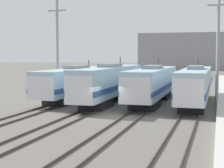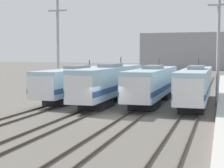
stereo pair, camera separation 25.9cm
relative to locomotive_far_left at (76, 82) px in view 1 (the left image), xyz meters
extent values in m
plane|color=#666059|center=(6.87, -10.29, -2.06)|extent=(400.00, 400.00, 0.00)
cube|color=#4C4238|center=(-0.72, -10.29, -1.99)|extent=(0.07, 120.00, 0.15)
cube|color=#4C4238|center=(0.72, -10.29, -1.99)|extent=(0.07, 120.00, 0.15)
cube|color=#4C4238|center=(3.86, -10.29, -1.99)|extent=(0.07, 120.00, 0.15)
cube|color=#4C4238|center=(5.30, -10.29, -1.99)|extent=(0.07, 120.00, 0.15)
cube|color=#4C4238|center=(8.44, -10.29, -1.99)|extent=(0.07, 120.00, 0.15)
cube|color=#4C4238|center=(9.88, -10.29, -1.99)|extent=(0.07, 120.00, 0.15)
cube|color=#4C4238|center=(13.03, -10.29, -1.99)|extent=(0.07, 120.00, 0.15)
cube|color=#4C4238|center=(14.46, -10.29, -1.99)|extent=(0.07, 120.00, 0.15)
cube|color=#232326|center=(0.00, -4.18, -1.59)|extent=(2.51, 4.11, 0.95)
cube|color=#232326|center=(0.00, 5.17, -1.59)|extent=(2.51, 4.11, 0.95)
cube|color=#9EBCCC|center=(0.00, 0.50, 0.23)|extent=(2.96, 18.70, 2.69)
cube|color=navy|center=(0.00, 0.50, -0.31)|extent=(3.00, 18.74, 0.48)
cube|color=silver|center=(0.00, -7.96, 0.03)|extent=(2.72, 1.98, 2.29)
cube|color=black|center=(0.00, -8.87, 0.53)|extent=(2.31, 0.08, 0.64)
cube|color=gray|center=(0.00, 0.50, 1.75)|extent=(1.63, 4.67, 0.35)
cylinder|color=#38383D|center=(0.00, 4.61, 2.05)|extent=(0.12, 0.12, 0.95)
cube|color=#232326|center=(4.58, -6.00, -1.59)|extent=(2.35, 4.26, 0.95)
cube|color=#232326|center=(4.58, 3.68, -1.59)|extent=(2.35, 4.26, 0.95)
cube|color=#9EBCCC|center=(4.58, -1.16, 0.37)|extent=(2.76, 19.34, 2.97)
cube|color=navy|center=(4.58, -1.16, -0.22)|extent=(2.80, 19.38, 0.53)
cube|color=silver|center=(4.58, -9.76, 0.15)|extent=(2.54, 2.35, 2.52)
cube|color=black|center=(4.58, -10.85, 0.70)|extent=(2.16, 0.08, 0.71)
cube|color=gray|center=(4.58, -1.16, 2.03)|extent=(1.52, 4.84, 0.35)
cylinder|color=#38383D|center=(4.58, 3.09, 2.39)|extent=(0.12, 0.12, 1.06)
cube|color=#232326|center=(9.16, -4.84, -1.59)|extent=(2.55, 3.91, 0.95)
cube|color=#232326|center=(9.16, 4.04, -1.59)|extent=(2.55, 3.91, 0.95)
cube|color=#9EBCCC|center=(9.16, -0.40, 0.29)|extent=(3.00, 17.76, 2.81)
cube|color=navy|center=(9.16, -0.40, -0.27)|extent=(3.04, 17.80, 0.51)
cube|color=silver|center=(9.16, -8.37, 0.08)|extent=(2.76, 2.02, 2.39)
cube|color=black|center=(9.16, -9.30, 0.60)|extent=(2.34, 0.08, 0.67)
cube|color=gray|center=(9.16, -0.40, 1.87)|extent=(1.65, 4.44, 0.35)
cylinder|color=#38383D|center=(9.16, 3.50, 2.24)|extent=(0.12, 0.12, 1.09)
cube|color=#232326|center=(13.74, -5.34, -1.59)|extent=(2.30, 4.05, 0.95)
cube|color=#232326|center=(13.74, 3.86, -1.59)|extent=(2.30, 4.05, 0.95)
cube|color=#9EBCCC|center=(13.74, -0.74, 0.30)|extent=(2.71, 18.40, 2.82)
cube|color=navy|center=(13.74, -0.74, -0.27)|extent=(2.75, 18.44, 0.51)
cube|color=silver|center=(13.74, -8.98, 0.09)|extent=(2.49, 2.11, 2.40)
cube|color=black|center=(13.74, -9.96, 0.61)|extent=(2.12, 0.08, 0.67)
cube|color=gray|center=(13.74, -0.74, 1.88)|extent=(1.49, 4.60, 0.35)
cylinder|color=#38383D|center=(13.74, 3.31, 2.24)|extent=(0.12, 0.12, 1.05)
cylinder|color=gray|center=(-2.07, -0.39, 3.81)|extent=(0.33, 0.33, 11.75)
cube|color=gray|center=(-2.07, -0.39, 8.28)|extent=(2.25, 0.16, 0.16)
cylinder|color=gray|center=(15.91, -0.39, 3.81)|extent=(0.33, 0.33, 11.75)
cube|color=gray|center=(15.91, -0.39, 8.28)|extent=(2.25, 0.16, 0.16)
cube|color=gray|center=(3.97, 92.62, 4.26)|extent=(30.56, 10.97, 12.64)
camera|label=1|loc=(16.11, -40.62, 3.22)|focal=60.00mm
camera|label=2|loc=(16.36, -40.55, 3.22)|focal=60.00mm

